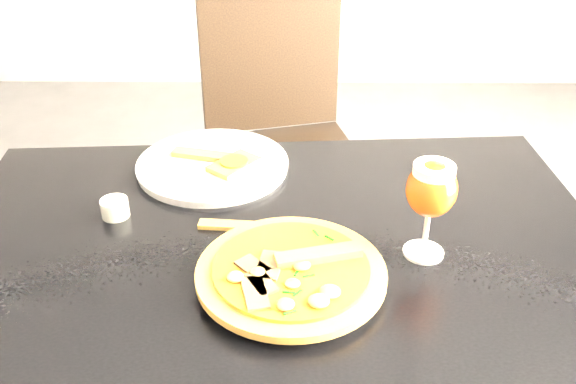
{
  "coord_description": "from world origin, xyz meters",
  "views": [
    {
      "loc": [
        0.31,
        -0.61,
        1.43
      ],
      "look_at": [
        0.3,
        0.37,
        0.83
      ],
      "focal_mm": 40.0,
      "sensor_mm": 36.0,
      "label": 1
    }
  ],
  "objects_px": {
    "pizza": "(292,271)",
    "beer_glass": "(432,190)",
    "dining_table": "(278,282)",
    "chair_far": "(281,140)"
  },
  "relations": [
    {
      "from": "pizza",
      "to": "beer_glass",
      "type": "bearing_deg",
      "value": 19.99
    },
    {
      "from": "dining_table",
      "to": "chair_far",
      "type": "bearing_deg",
      "value": 87.08
    },
    {
      "from": "beer_glass",
      "to": "pizza",
      "type": "bearing_deg",
      "value": -160.01
    },
    {
      "from": "dining_table",
      "to": "chair_far",
      "type": "relative_size",
      "value": 1.27
    },
    {
      "from": "chair_far",
      "to": "beer_glass",
      "type": "relative_size",
      "value": 5.45
    },
    {
      "from": "dining_table",
      "to": "beer_glass",
      "type": "xyz_separation_m",
      "value": [
        0.26,
        -0.03,
        0.22
      ]
    },
    {
      "from": "pizza",
      "to": "beer_glass",
      "type": "xyz_separation_m",
      "value": [
        0.23,
        0.08,
        0.1
      ]
    },
    {
      "from": "dining_table",
      "to": "chair_far",
      "type": "height_order",
      "value": "chair_far"
    },
    {
      "from": "beer_glass",
      "to": "dining_table",
      "type": "bearing_deg",
      "value": 173.57
    },
    {
      "from": "dining_table",
      "to": "beer_glass",
      "type": "height_order",
      "value": "beer_glass"
    }
  ]
}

